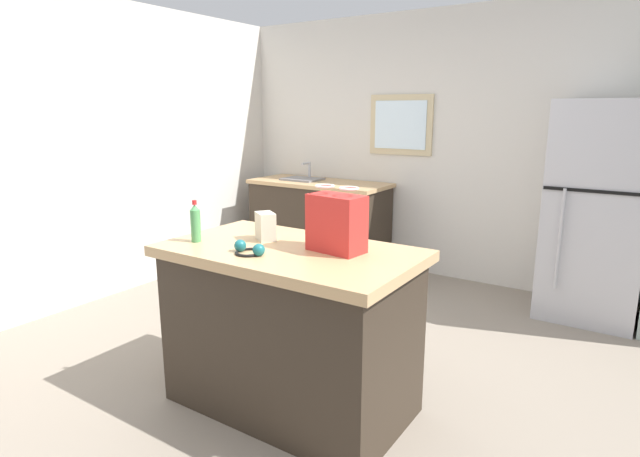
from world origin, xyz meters
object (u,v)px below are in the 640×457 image
kitchen_island (290,328)px  refrigerator (597,212)px  bottle (196,223)px  ear_defenders (249,249)px  shopping_bag (336,223)px  small_box (266,226)px

kitchen_island → refrigerator: (1.24, 2.40, 0.40)m
bottle → ear_defenders: (0.42, -0.03, -0.08)m
shopping_bag → bottle: shopping_bag is taller
kitchen_island → ear_defenders: 0.54m
refrigerator → small_box: bearing=-121.9°
shopping_bag → ear_defenders: size_ratio=1.73×
shopping_bag → small_box: shopping_bag is taller
shopping_bag → small_box: size_ratio=2.16×
kitchen_island → bottle: bottle is taller
refrigerator → bottle: (-1.76, -2.58, 0.17)m
kitchen_island → shopping_bag: size_ratio=4.01×
kitchen_island → small_box: bearing=163.2°
kitchen_island → shopping_bag: bearing=19.8°
kitchen_island → refrigerator: bearing=62.7°
refrigerator → bottle: bearing=-124.3°
bottle → small_box: bearing=38.5°
kitchen_island → refrigerator: size_ratio=0.80×
kitchen_island → ear_defenders: (-0.11, -0.20, 0.49)m
small_box → kitchen_island: bearing=-16.8°
kitchen_island → bottle: (-0.52, -0.18, 0.57)m
shopping_bag → small_box: (-0.46, -0.02, -0.07)m
bottle → ear_defenders: size_ratio=1.19×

